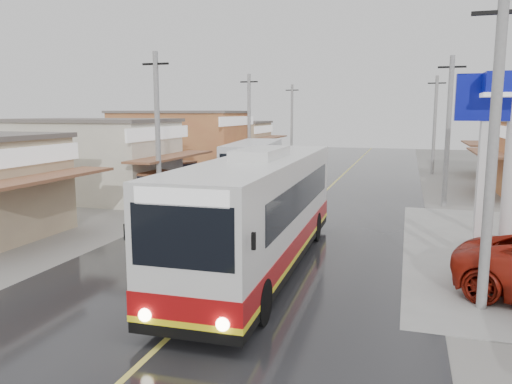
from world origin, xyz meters
The scene contains 11 objects.
ground centered at (0.00, 0.00, 0.00)m, with size 120.00×120.00×0.00m, color slate.
road centered at (0.00, 15.00, 0.01)m, with size 12.00×90.00×0.02m, color black.
centre_line centered at (0.00, 15.00, 0.02)m, with size 0.15×90.00×0.01m, color #D8CC4C.
shopfronts_left centered at (-13.00, 18.00, 0.00)m, with size 11.00×44.00×5.20m, color tan, non-canonical shape.
utility_poles_left centered at (-7.00, 16.00, 0.00)m, with size 1.60×50.00×8.00m, color gray, non-canonical shape.
utility_poles_right centered at (7.00, 15.00, 0.00)m, with size 1.60×36.00×8.00m, color gray, non-canonical shape.
coach_bus centered at (0.54, 1.73, 1.89)m, with size 3.04×12.60×3.91m.
second_bus centered at (-4.51, 17.16, 1.70)m, with size 3.77×9.75×3.15m.
cyclist centered at (-3.91, 10.77, 0.73)m, with size 0.75×2.07×2.23m.
tricycle_near centered at (-8.04, 10.43, 1.08)m, with size 2.13×2.77×1.90m.
tricycle_far centered at (-9.33, 15.86, 1.08)m, with size 2.16×2.79×1.89m.
Camera 1 is at (4.98, -13.50, 5.05)m, focal length 35.00 mm.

